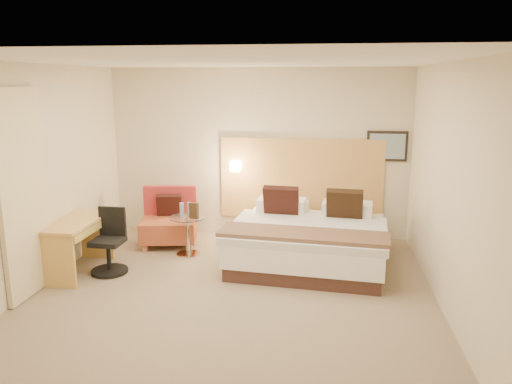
# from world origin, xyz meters

# --- Properties ---
(floor) EXTENTS (4.80, 5.00, 0.02)m
(floor) POSITION_xyz_m (0.00, 0.00, -0.01)
(floor) COLOR #7F6D56
(floor) RESTS_ON ground
(ceiling) EXTENTS (4.80, 5.00, 0.02)m
(ceiling) POSITION_xyz_m (0.00, 0.00, 2.71)
(ceiling) COLOR white
(ceiling) RESTS_ON floor
(wall_back) EXTENTS (4.80, 0.02, 2.70)m
(wall_back) POSITION_xyz_m (0.00, 2.51, 1.35)
(wall_back) COLOR beige
(wall_back) RESTS_ON floor
(wall_front) EXTENTS (4.80, 0.02, 2.70)m
(wall_front) POSITION_xyz_m (0.00, -2.51, 1.35)
(wall_front) COLOR beige
(wall_front) RESTS_ON floor
(wall_left) EXTENTS (0.02, 5.00, 2.70)m
(wall_left) POSITION_xyz_m (-2.41, 0.00, 1.35)
(wall_left) COLOR beige
(wall_left) RESTS_ON floor
(wall_right) EXTENTS (0.02, 5.00, 2.70)m
(wall_right) POSITION_xyz_m (2.41, 0.00, 1.35)
(wall_right) COLOR beige
(wall_right) RESTS_ON floor
(headboard_panel) EXTENTS (2.60, 0.04, 1.30)m
(headboard_panel) POSITION_xyz_m (0.70, 2.47, 0.95)
(headboard_panel) COLOR tan
(headboard_panel) RESTS_ON wall_back
(art_frame) EXTENTS (0.62, 0.03, 0.47)m
(art_frame) POSITION_xyz_m (2.02, 2.48, 1.50)
(art_frame) COLOR black
(art_frame) RESTS_ON wall_back
(art_canvas) EXTENTS (0.54, 0.01, 0.39)m
(art_canvas) POSITION_xyz_m (2.02, 2.46, 1.50)
(art_canvas) COLOR #7890A5
(art_canvas) RESTS_ON wall_back
(lamp_arm) EXTENTS (0.02, 0.12, 0.02)m
(lamp_arm) POSITION_xyz_m (-0.35, 2.42, 1.15)
(lamp_arm) COLOR silver
(lamp_arm) RESTS_ON wall_back
(lamp_shade) EXTENTS (0.15, 0.15, 0.15)m
(lamp_shade) POSITION_xyz_m (-0.35, 2.36, 1.15)
(lamp_shade) COLOR #FEECC6
(lamp_shade) RESTS_ON wall_back
(curtain) EXTENTS (0.06, 0.90, 2.42)m
(curtain) POSITION_xyz_m (-2.36, -0.25, 1.22)
(curtain) COLOR beige
(curtain) RESTS_ON wall_left
(bottle_a) EXTENTS (0.08, 0.08, 0.21)m
(bottle_a) POSITION_xyz_m (-0.96, 1.34, 0.67)
(bottle_a) COLOR #85B0CE
(bottle_a) RESTS_ON side_table
(bottle_b) EXTENTS (0.08, 0.08, 0.21)m
(bottle_b) POSITION_xyz_m (-0.86, 1.37, 0.67)
(bottle_b) COLOR #86A8CF
(bottle_b) RESTS_ON side_table
(menu_folder) EXTENTS (0.14, 0.09, 0.23)m
(menu_folder) POSITION_xyz_m (-0.76, 1.28, 0.68)
(menu_folder) COLOR #3E2A19
(menu_folder) RESTS_ON side_table
(bed) EXTENTS (2.25, 2.20, 1.02)m
(bed) POSITION_xyz_m (0.88, 1.28, 0.33)
(bed) COLOR #3C231E
(bed) RESTS_ON floor
(lounge_chair) EXTENTS (0.94, 0.86, 0.87)m
(lounge_chair) POSITION_xyz_m (-1.30, 1.79, 0.35)
(lounge_chair) COLOR #AA6D50
(lounge_chair) RESTS_ON floor
(side_table) EXTENTS (0.64, 0.64, 0.57)m
(side_table) POSITION_xyz_m (-0.87, 1.31, 0.32)
(side_table) COLOR silver
(side_table) RESTS_ON floor
(desk) EXTENTS (0.55, 1.15, 0.72)m
(desk) POSITION_xyz_m (-2.11, 0.48, 0.56)
(desk) COLOR tan
(desk) RESTS_ON floor
(desk_chair) EXTENTS (0.49, 0.49, 0.85)m
(desk_chair) POSITION_xyz_m (-1.73, 0.54, 0.35)
(desk_chair) COLOR black
(desk_chair) RESTS_ON floor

